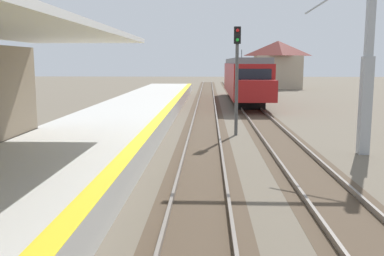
{
  "coord_description": "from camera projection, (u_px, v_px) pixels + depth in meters",
  "views": [
    {
      "loc": [
        2.1,
        2.2,
        3.53
      ],
      "look_at": [
        1.74,
        11.6,
        2.1
      ],
      "focal_mm": 40.48,
      "sensor_mm": 36.0,
      "label": 1
    }
  ],
  "objects": [
    {
      "name": "rail_signal_post",
      "position": [
        237.0,
        69.0,
        20.73
      ],
      "size": [
        0.32,
        0.34,
        5.2
      ],
      "color": "#4C4C4C",
      "rests_on": "ground"
    },
    {
      "name": "track_pair_middle",
      "position": [
        285.0,
        147.0,
        17.99
      ],
      "size": [
        2.34,
        120.0,
        0.16
      ],
      "color": "#4C3D2D",
      "rests_on": "ground"
    },
    {
      "name": "track_pair_nearest_platform",
      "position": [
        204.0,
        146.0,
        18.12
      ],
      "size": [
        2.34,
        120.0,
        0.16
      ],
      "color": "#4C3D2D",
      "rests_on": "ground"
    },
    {
      "name": "catenary_pylon_far_side",
      "position": [
        360.0,
        60.0,
        16.3
      ],
      "size": [
        5.0,
        0.4,
        7.5
      ],
      "color": "#9EA3A8",
      "rests_on": "ground"
    },
    {
      "name": "distant_trackside_house",
      "position": [
        278.0,
        64.0,
        58.68
      ],
      "size": [
        6.6,
        5.28,
        6.4
      ],
      "color": "tan",
      "rests_on": "ground"
    },
    {
      "name": "station_platform",
      "position": [
        69.0,
        157.0,
        14.27
      ],
      "size": [
        5.0,
        80.0,
        0.91
      ],
      "color": "#B7B5AD",
      "rests_on": "ground"
    },
    {
      "name": "approaching_train",
      "position": [
        245.0,
        78.0,
        38.65
      ],
      "size": [
        2.93,
        19.6,
        4.76
      ],
      "color": "maroon",
      "rests_on": "ground"
    }
  ]
}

